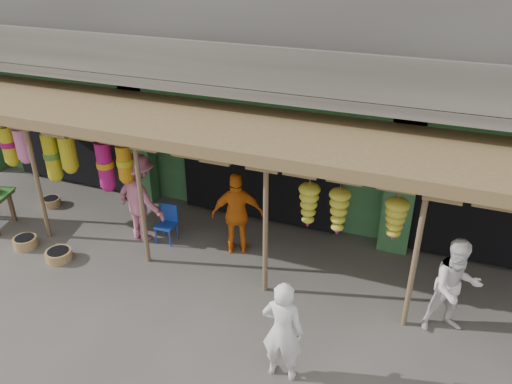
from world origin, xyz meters
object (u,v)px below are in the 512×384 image
(person_front, at_px, (283,331))
(person_right, at_px, (455,287))
(person_vendor, at_px, (237,214))
(person_shopper, at_px, (140,198))
(blue_chair, at_px, (168,221))

(person_front, distance_m, person_right, 2.95)
(person_vendor, bearing_deg, person_right, 145.60)
(person_front, distance_m, person_shopper, 4.68)
(blue_chair, distance_m, person_right, 5.74)
(blue_chair, bearing_deg, person_right, -8.28)
(blue_chair, xyz_separation_m, person_vendor, (1.56, 0.14, 0.43))
(person_shopper, bearing_deg, blue_chair, -149.87)
(blue_chair, height_order, person_right, person_right)
(person_front, bearing_deg, blue_chair, -38.69)
(blue_chair, bearing_deg, person_shopper, -165.86)
(person_right, height_order, person_vendor, person_vendor)
(person_right, xyz_separation_m, person_vendor, (-4.13, 0.83, 0.02))
(blue_chair, distance_m, person_vendor, 1.62)
(person_right, bearing_deg, person_vendor, 144.97)
(person_shopper, bearing_deg, person_vendor, -157.58)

